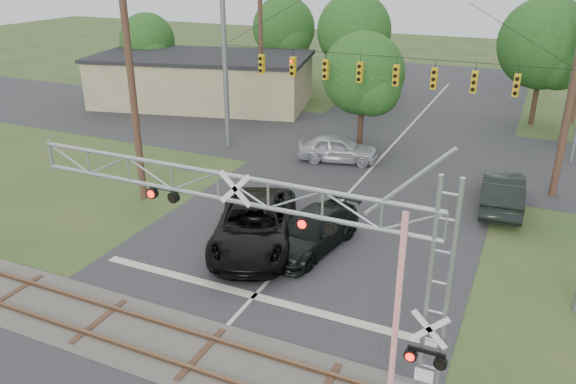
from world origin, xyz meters
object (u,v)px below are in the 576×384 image
at_px(crossing_gantry, 297,255).
at_px(pickup_black, 254,225).
at_px(car_dark, 311,231).
at_px(sedan_silver, 338,148).
at_px(traffic_signal_span, 394,70).
at_px(commercial_building, 203,79).

relative_size(crossing_gantry, pickup_black, 1.73).
xyz_separation_m(car_dark, sedan_silver, (-2.66, 10.60, 0.02)).
bearing_deg(sedan_silver, car_dark, -178.74).
bearing_deg(car_dark, crossing_gantry, -60.27).
height_order(crossing_gantry, sedan_silver, crossing_gantry).
height_order(traffic_signal_span, pickup_black, traffic_signal_span).
height_order(crossing_gantry, commercial_building, crossing_gantry).
height_order(crossing_gantry, car_dark, crossing_gantry).
height_order(traffic_signal_span, sedan_silver, traffic_signal_span).
relative_size(traffic_signal_span, pickup_black, 2.82).
bearing_deg(traffic_signal_span, crossing_gantry, -82.28).
height_order(traffic_signal_span, car_dark, traffic_signal_span).
distance_m(crossing_gantry, traffic_signal_span, 18.57).
relative_size(crossing_gantry, traffic_signal_span, 0.61).
relative_size(traffic_signal_span, car_dark, 3.59).
height_order(traffic_signal_span, commercial_building, traffic_signal_span).
relative_size(pickup_black, car_dark, 1.27).
bearing_deg(sedan_silver, pickup_black, 169.36).
relative_size(car_dark, commercial_building, 0.29).
distance_m(crossing_gantry, commercial_building, 34.18).
xyz_separation_m(traffic_signal_span, car_dark, (-0.40, -10.31, -4.89)).
distance_m(pickup_black, commercial_building, 25.22).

